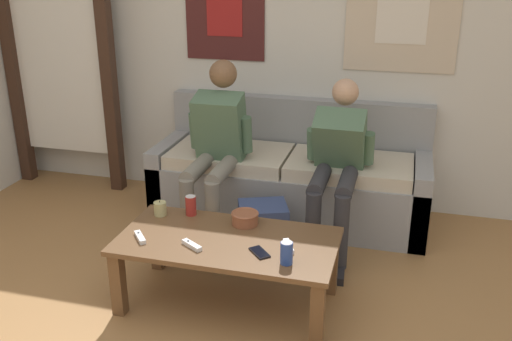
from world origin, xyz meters
TOP-DOWN VIEW (x-y plane):
  - wall_back at (0.00, 2.48)m, footprint 10.00×0.07m
  - door_frame at (-1.72, 2.27)m, footprint 1.00×0.10m
  - couch at (0.30, 2.11)m, footprint 2.06×0.75m
  - coffee_table at (0.19, 0.84)m, footprint 1.24×0.64m
  - person_seated_adult at (-0.17, 1.72)m, footprint 0.47×0.84m
  - person_seated_teen at (0.69, 1.75)m, footprint 0.47×0.95m
  - backpack at (0.25, 1.43)m, footprint 0.39×0.37m
  - ceramic_bowl at (0.24, 1.05)m, footprint 0.17×0.17m
  - pillar_candle at (-0.30, 1.04)m, footprint 0.08×0.08m
  - drink_can_blue at (0.57, 0.67)m, footprint 0.07×0.07m
  - drink_can_red at (-0.12, 1.09)m, footprint 0.07×0.07m
  - game_controller_near_left at (0.03, 0.70)m, footprint 0.14×0.11m
  - game_controller_near_right at (0.55, 0.83)m, footprint 0.09×0.15m
  - game_controller_far_center at (-0.28, 0.71)m, footprint 0.12×0.13m
  - cell_phone at (0.41, 0.73)m, footprint 0.14×0.15m

SIDE VIEW (x-z plane):
  - backpack at x=0.25m, z-range -0.01..0.37m
  - couch at x=0.30m, z-range -0.13..0.74m
  - coffee_table at x=0.19m, z-range 0.14..0.57m
  - cell_phone at x=0.41m, z-range 0.42..0.43m
  - game_controller_near_left at x=0.03m, z-range 0.42..0.45m
  - game_controller_near_right at x=0.55m, z-range 0.42..0.45m
  - game_controller_far_center at x=-0.28m, z-range 0.42..0.45m
  - ceramic_bowl at x=0.24m, z-range 0.43..0.50m
  - pillar_candle at x=-0.30m, z-range 0.42..0.51m
  - drink_can_blue at x=0.57m, z-range 0.42..0.55m
  - drink_can_red at x=-0.12m, z-range 0.42..0.55m
  - person_seated_teen at x=0.69m, z-range 0.07..1.19m
  - person_seated_adult at x=-0.17m, z-range 0.06..1.29m
  - door_frame at x=-1.72m, z-range 0.12..2.27m
  - wall_back at x=0.00m, z-range 0.00..2.55m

